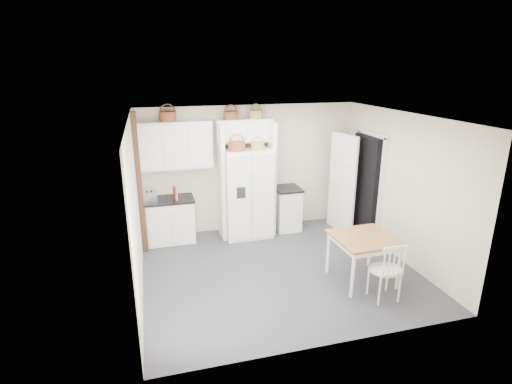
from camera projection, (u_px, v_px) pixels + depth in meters
name	position (u px, v px, depth m)	size (l,w,h in m)	color
floor	(279.00, 270.00, 6.84)	(4.50, 4.50, 0.00)	#45454E
ceiling	(282.00, 117.00, 6.06)	(4.50, 4.50, 0.00)	white
wall_back	(249.00, 168.00, 8.29)	(4.50, 4.50, 0.00)	beige
wall_left	(136.00, 211.00, 5.88)	(4.00, 4.00, 0.00)	beige
wall_right	(401.00, 187.00, 7.02)	(4.00, 4.00, 0.00)	beige
refrigerator	(247.00, 193.00, 8.03)	(0.93, 0.75, 1.79)	white
base_cab_left	(170.00, 221.00, 7.85)	(0.91, 0.58, 0.84)	silver
base_cab_right	(287.00, 209.00, 8.46)	(0.50, 0.59, 0.87)	silver
dining_table	(362.00, 259.00, 6.40)	(0.92, 0.92, 0.77)	brown
windsor_chair	(385.00, 269.00, 5.87)	(0.47, 0.43, 0.96)	silver
counter_left	(169.00, 200.00, 7.72)	(0.95, 0.61, 0.04)	black
counter_right	(287.00, 189.00, 8.32)	(0.54, 0.63, 0.04)	black
toaster	(149.00, 196.00, 7.56)	(0.27, 0.15, 0.19)	silver
cookbook_red	(175.00, 193.00, 7.63)	(0.04, 0.17, 0.26)	maroon
cookbook_cream	(176.00, 193.00, 7.64)	(0.04, 0.17, 0.25)	silver
basket_upper_b	(168.00, 117.00, 7.38)	(0.31, 0.31, 0.18)	#56341C
basket_bridge_a	(231.00, 115.00, 7.69)	(0.28, 0.28, 0.16)	#56341C
basket_bridge_b	(256.00, 114.00, 7.81)	(0.28, 0.28, 0.16)	brown
basket_fridge_a	(237.00, 146.00, 7.58)	(0.32, 0.32, 0.17)	#56341C
basket_fridge_b	(258.00, 146.00, 7.69)	(0.26, 0.26, 0.14)	brown
upper_cabinet	(175.00, 145.00, 7.57)	(1.40, 0.34, 0.90)	silver
bridge_cabinet	(244.00, 130.00, 7.84)	(1.12, 0.34, 0.45)	silver
fridge_panel_left	(221.00, 182.00, 7.89)	(0.08, 0.60, 2.30)	silver
fridge_panel_right	(270.00, 178.00, 8.15)	(0.08, 0.60, 2.30)	silver
trim_post	(140.00, 185.00, 7.14)	(0.09, 0.09, 2.60)	black
doorway_void	(366.00, 187.00, 8.00)	(0.18, 0.85, 2.05)	black
door_slab	(342.00, 183.00, 8.21)	(0.80, 0.04, 2.05)	white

